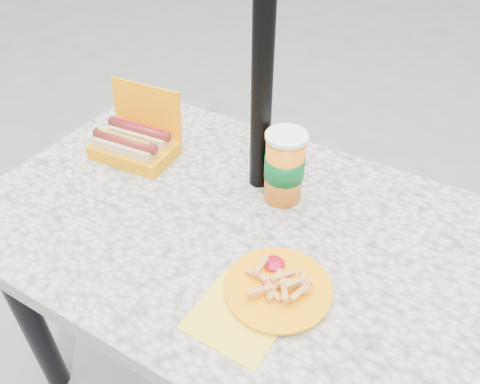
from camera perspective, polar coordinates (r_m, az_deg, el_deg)
The scene contains 6 objects.
ground at distance 1.72m, azimuth -1.17°, elevation -21.82°, with size 60.00×60.00×0.00m, color slate.
picnic_table at distance 1.19m, azimuth -1.57°, elevation -6.94°, with size 1.20×0.80×0.75m.
umbrella_pole at distance 1.04m, azimuth 2.82°, elevation 16.50°, with size 0.05×0.05×2.20m, color black.
hotdog_box at distance 1.33m, azimuth -12.68°, elevation 5.90°, with size 0.23×0.18×0.18m.
fries_plate at distance 0.96m, azimuth 4.26°, elevation -11.74°, with size 0.23×0.29×0.04m.
soda_cup at distance 1.12m, azimuth 5.43°, elevation 3.05°, with size 0.10×0.10×0.19m.
Camera 1 is at (0.45, -0.69, 1.51)m, focal length 35.00 mm.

